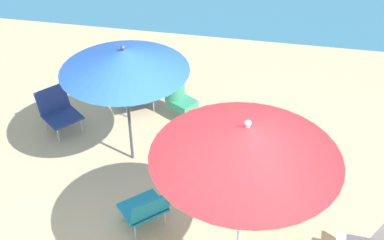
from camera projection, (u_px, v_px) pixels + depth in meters
The scene contains 7 objects.
umbrella_blue at pixel (124, 60), 6.12m from camera, with size 1.63×1.63×1.77m.
umbrella_red at pixel (247, 142), 4.45m from camera, with size 1.78×1.78×2.03m.
beach_chair_a at pixel (147, 208), 5.77m from camera, with size 0.71×0.71×0.64m.
beach_chair_b at pixel (135, 90), 7.94m from camera, with size 0.74×0.74×0.55m.
beach_chair_e at pixel (58, 110), 7.43m from camera, with size 0.74×0.73×0.62m.
person_a at pixel (306, 190), 5.79m from camera, with size 0.55×0.46×0.99m.
person_b at pixel (177, 90), 7.64m from camera, with size 0.55×0.48×0.90m.
Camera 1 is at (0.66, -3.53, 4.57)m, focal length 46.79 mm.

